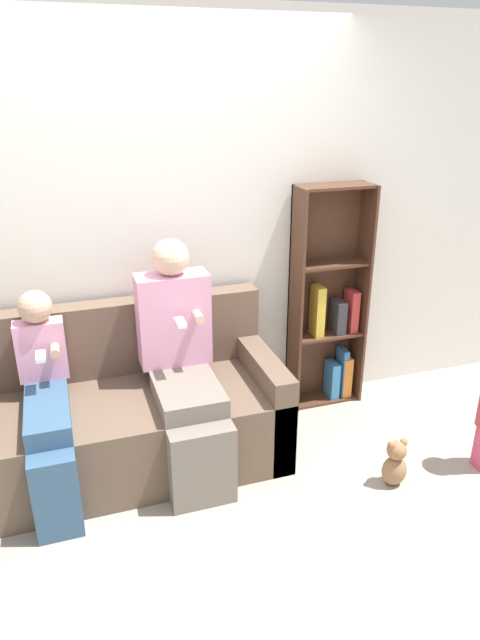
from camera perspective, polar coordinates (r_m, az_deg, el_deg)
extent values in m
plane|color=#9E9384|center=(3.29, -4.61, -17.87)|extent=(14.00, 14.00, 0.00)
cube|color=silver|center=(3.53, -9.02, 8.37)|extent=(10.00, 0.06, 2.55)
cube|color=brown|center=(3.42, -10.80, -11.50)|extent=(1.79, 0.66, 0.47)
cube|color=brown|center=(3.65, -11.99, -5.02)|extent=(1.79, 0.15, 0.93)
cube|color=brown|center=(3.54, 2.55, -8.30)|extent=(0.14, 0.66, 0.62)
cube|color=#70665B|center=(3.15, -3.75, -14.47)|extent=(0.36, 0.12, 0.47)
cube|color=#70665B|center=(3.22, -5.20, -7.41)|extent=(0.36, 0.46, 0.11)
cube|color=#E599BC|center=(3.36, -6.68, 0.11)|extent=(0.42, 0.19, 0.55)
sphere|color=beige|center=(3.23, -6.98, 6.24)|extent=(0.21, 0.21, 0.21)
cylinder|color=beige|center=(3.23, -4.20, 0.31)|extent=(0.05, 0.10, 0.05)
cube|color=white|center=(3.16, -5.99, -0.27)|extent=(0.05, 0.12, 0.02)
cube|color=#335170|center=(3.10, -17.88, -16.48)|extent=(0.23, 0.12, 0.47)
cube|color=#335170|center=(3.20, -18.68, -8.89)|extent=(0.23, 0.52, 0.11)
cube|color=#E599BC|center=(3.38, -19.25, -2.83)|extent=(0.27, 0.12, 0.34)
sphere|color=tan|center=(3.29, -19.83, 1.25)|extent=(0.18, 0.18, 0.18)
cylinder|color=tan|center=(3.27, -18.03, -2.93)|extent=(0.05, 0.10, 0.05)
cube|color=white|center=(3.22, -19.31, -3.46)|extent=(0.05, 0.12, 0.02)
cube|color=#4C2D1E|center=(3.80, 5.58, 1.57)|extent=(0.02, 0.22, 1.54)
cube|color=#4C2D1E|center=(4.01, 11.99, 2.34)|extent=(0.02, 0.22, 1.54)
cube|color=#4C2D1E|center=(3.98, 8.22, 2.47)|extent=(0.51, 0.02, 1.54)
cube|color=#4C2D1E|center=(4.23, 8.25, -7.70)|extent=(0.47, 0.18, 0.02)
cube|color=#4C2D1E|center=(3.99, 8.65, -1.42)|extent=(0.47, 0.18, 0.02)
cube|color=#4C2D1E|center=(3.82, 9.10, 5.52)|extent=(0.47, 0.18, 0.02)
cube|color=#4C2D1E|center=(3.70, 9.60, 13.03)|extent=(0.47, 0.18, 0.02)
cube|color=#C63838|center=(4.01, 11.05, 0.95)|extent=(0.06, 0.13, 0.29)
cube|color=teal|center=(4.18, 9.16, -5.86)|extent=(0.06, 0.14, 0.27)
cube|color=#333338|center=(3.98, 9.74, 0.36)|extent=(0.07, 0.14, 0.23)
cube|color=gold|center=(3.89, 7.74, 0.91)|extent=(0.06, 0.13, 0.35)
cube|color=orange|center=(4.22, 10.32, -5.43)|extent=(0.07, 0.14, 0.30)
cube|color=teal|center=(4.19, 10.13, -5.11)|extent=(0.04, 0.13, 0.36)
ellipsoid|color=#936B47|center=(3.47, 15.16, -14.32)|extent=(0.15, 0.12, 0.18)
sphere|color=#936B47|center=(3.39, 15.41, -12.44)|extent=(0.11, 0.11, 0.11)
sphere|color=#936B47|center=(3.34, 14.91, -11.97)|extent=(0.04, 0.04, 0.04)
sphere|color=#936B47|center=(3.38, 16.06, -11.66)|extent=(0.04, 0.04, 0.04)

